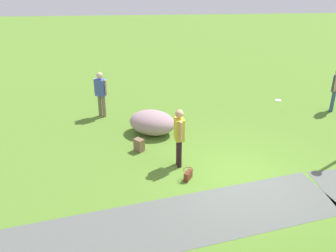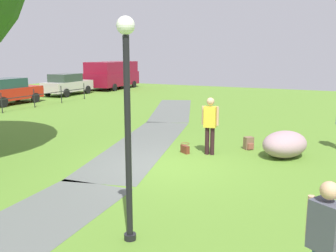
% 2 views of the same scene
% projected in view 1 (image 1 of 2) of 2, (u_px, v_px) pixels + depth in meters
% --- Properties ---
extents(ground_plane, '(48.00, 48.00, 0.00)m').
position_uv_depth(ground_plane, '(239.00, 177.00, 10.79)').
color(ground_plane, '#57812B').
extents(footpath_segment_mid, '(8.22, 3.79, 0.01)m').
position_uv_depth(footpath_segment_mid, '(176.00, 222.00, 9.12)').
color(footpath_segment_mid, '#5A5F5B').
rests_on(footpath_segment_mid, ground).
extents(lawn_boulder, '(1.86, 1.65, 0.78)m').
position_uv_depth(lawn_boulder, '(152.00, 122.00, 13.01)').
color(lawn_boulder, '#A6858D').
rests_on(lawn_boulder, ground).
extents(woman_with_handbag, '(0.28, 0.52, 1.73)m').
position_uv_depth(woman_with_handbag, '(179.00, 134.00, 10.90)').
color(woman_with_handbag, black).
rests_on(woman_with_handbag, ground).
extents(man_near_boulder, '(0.39, 0.46, 1.62)m').
position_uv_depth(man_near_boulder, '(335.00, 87.00, 14.43)').
color(man_near_boulder, '#335178').
rests_on(man_near_boulder, ground).
extents(passerby_on_path, '(0.48, 0.37, 1.66)m').
position_uv_depth(passerby_on_path, '(101.00, 91.00, 13.97)').
color(passerby_on_path, '#77684F').
rests_on(passerby_on_path, ground).
extents(handbag_on_grass, '(0.37, 0.37, 0.31)m').
position_uv_depth(handbag_on_grass, '(188.00, 175.00, 10.64)').
color(handbag_on_grass, brown).
rests_on(handbag_on_grass, ground).
extents(backpack_by_boulder, '(0.35, 0.35, 0.40)m').
position_uv_depth(backpack_by_boulder, '(139.00, 145.00, 12.03)').
color(backpack_by_boulder, brown).
rests_on(backpack_by_boulder, ground).
extents(frisbee_on_grass, '(0.25, 0.25, 0.02)m').
position_uv_depth(frisbee_on_grass, '(278.00, 100.00, 15.73)').
color(frisbee_on_grass, white).
rests_on(frisbee_on_grass, ground).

